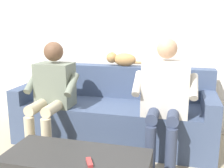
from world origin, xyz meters
The scene contains 6 objects.
back_wall centered at (0.00, -0.65, 1.24)m, with size 4.81×0.06×2.47m, color silver.
couch centered at (0.00, -0.14, 0.31)m, with size 2.21×0.78×0.84m.
person_left_seated centered at (-0.59, 0.22, 0.69)m, with size 0.59×0.54×1.21m.
person_right_seated centered at (0.59, 0.24, 0.66)m, with size 0.53×0.59×1.15m.
cat_on_backrest centered at (-0.02, -0.39, 0.92)m, with size 0.51×0.14×0.17m.
remote_red centered at (-0.14, 1.12, 0.39)m, with size 0.12×0.03×0.02m, color #B73333.
Camera 1 is at (-0.72, 2.72, 1.34)m, focal length 42.71 mm.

